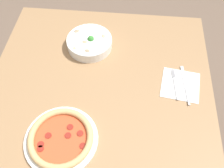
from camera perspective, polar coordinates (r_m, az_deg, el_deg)
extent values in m
plane|color=brown|center=(1.78, -1.99, -14.78)|extent=(8.00, 8.00, 0.00)
cube|color=#99724C|center=(1.14, -3.01, -2.31)|extent=(1.03, 1.10, 0.03)
cylinder|color=olive|center=(1.80, -14.81, 5.49)|extent=(0.06, 0.06, 0.70)
cylinder|color=olive|center=(1.74, 14.28, 3.42)|extent=(0.06, 0.06, 0.70)
cylinder|color=white|center=(1.03, -11.50, -12.33)|extent=(0.29, 0.29, 0.01)
torus|color=tan|center=(1.01, -11.68, -11.91)|extent=(0.26, 0.26, 0.03)
cylinder|color=#D14C28|center=(1.02, -11.58, -12.13)|extent=(0.22, 0.22, 0.01)
cylinder|color=maroon|center=(1.01, -7.30, -11.11)|extent=(0.03, 0.03, 0.00)
cylinder|color=maroon|center=(1.03, -14.37, -11.34)|extent=(0.03, 0.03, 0.00)
cylinder|color=maroon|center=(0.99, -6.69, -13.86)|extent=(0.03, 0.03, 0.00)
cylinder|color=maroon|center=(1.03, -9.57, -9.67)|extent=(0.03, 0.03, 0.00)
cylinder|color=maroon|center=(1.03, -16.00, -13.10)|extent=(0.03, 0.03, 0.00)
cylinder|color=maroon|center=(1.02, -10.03, -11.51)|extent=(0.03, 0.03, 0.00)
cylinder|color=maroon|center=(1.02, -16.05, -14.01)|extent=(0.03, 0.03, 0.00)
cylinder|color=white|center=(1.28, -5.15, 9.35)|extent=(0.23, 0.23, 0.05)
torus|color=white|center=(1.27, -5.22, 10.03)|extent=(0.23, 0.23, 0.01)
ellipsoid|color=#998466|center=(1.21, -5.70, 7.42)|extent=(0.04, 0.03, 0.02)
ellipsoid|color=#998466|center=(1.31, -8.09, 11.74)|extent=(0.04, 0.04, 0.02)
ellipsoid|color=tan|center=(1.31, -5.53, 11.27)|extent=(0.03, 0.03, 0.02)
ellipsoid|color=tan|center=(1.26, -6.25, 9.36)|extent=(0.04, 0.03, 0.02)
ellipsoid|color=#998466|center=(1.28, -2.04, 10.42)|extent=(0.04, 0.03, 0.02)
ellipsoid|color=tan|center=(1.23, -8.52, 7.89)|extent=(0.04, 0.04, 0.02)
ellipsoid|color=tan|center=(1.26, -4.98, 9.07)|extent=(0.03, 0.04, 0.02)
ellipsoid|color=tan|center=(1.28, -1.98, 10.74)|extent=(0.04, 0.04, 0.02)
sphere|color=#388433|center=(1.26, -4.87, 10.24)|extent=(0.03, 0.03, 0.03)
cube|color=white|center=(1.18, 15.37, -0.17)|extent=(0.19, 0.19, 0.00)
cube|color=silver|center=(1.16, 14.37, -1.02)|extent=(0.02, 0.12, 0.00)
cube|color=silver|center=(1.21, 14.12, 2.39)|extent=(0.01, 0.05, 0.00)
cube|color=silver|center=(1.21, 13.92, 2.39)|extent=(0.01, 0.05, 0.00)
cube|color=silver|center=(1.21, 13.72, 2.39)|extent=(0.01, 0.05, 0.00)
cube|color=silver|center=(1.21, 13.53, 2.40)|extent=(0.01, 0.05, 0.00)
cube|color=silver|center=(1.15, 16.90, -2.82)|extent=(0.02, 0.09, 0.01)
cube|color=silver|center=(1.21, 16.09, 1.54)|extent=(0.03, 0.13, 0.00)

